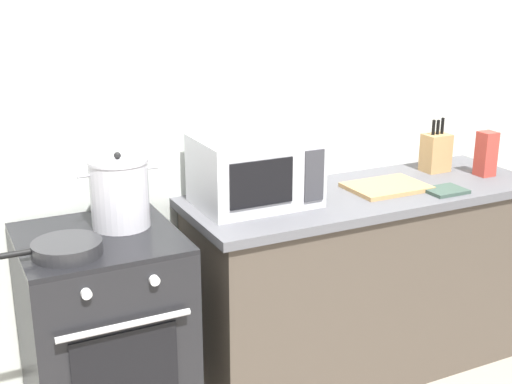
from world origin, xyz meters
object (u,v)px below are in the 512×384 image
(microwave, at_px, (255,170))
(frying_pan, at_px, (65,248))
(knife_block, at_px, (436,152))
(oven_mitt, at_px, (445,191))
(stock_pot, at_px, (120,193))
(pasta_box, at_px, (486,154))
(stove, at_px, (106,343))
(cutting_board, at_px, (387,187))

(microwave, bearing_deg, frying_pan, -165.93)
(knife_block, bearing_deg, oven_mitt, -122.46)
(stock_pot, distance_m, microwave, 0.59)
(frying_pan, height_order, pasta_box, pasta_box)
(stove, bearing_deg, cutting_board, 0.05)
(stove, distance_m, frying_pan, 0.52)
(stove, relative_size, microwave, 1.84)
(stove, height_order, pasta_box, pasta_box)
(frying_pan, bearing_deg, microwave, 14.07)
(cutting_board, height_order, knife_block, knife_block)
(knife_block, bearing_deg, stock_pot, -177.32)
(stock_pot, distance_m, knife_block, 1.64)
(cutting_board, relative_size, oven_mitt, 2.00)
(microwave, height_order, pasta_box, microwave)
(microwave, height_order, cutting_board, microwave)
(pasta_box, bearing_deg, microwave, 174.89)
(frying_pan, distance_m, knife_block, 1.92)
(frying_pan, height_order, oven_mitt, frying_pan)
(cutting_board, height_order, pasta_box, pasta_box)
(stove, xyz_separation_m, cutting_board, (1.35, 0.00, 0.47))
(pasta_box, height_order, oven_mitt, pasta_box)
(stock_pot, xyz_separation_m, microwave, (0.59, 0.01, 0.01))
(oven_mitt, bearing_deg, pasta_box, 19.93)
(stock_pot, bearing_deg, microwave, 1.42)
(stove, relative_size, cutting_board, 2.56)
(microwave, xyz_separation_m, pasta_box, (1.21, -0.11, -0.04))
(pasta_box, bearing_deg, stock_pot, 177.04)
(stove, distance_m, pasta_box, 2.00)
(frying_pan, bearing_deg, stock_pot, 37.59)
(stove, height_order, knife_block, knife_block)
(oven_mitt, bearing_deg, cutting_board, 142.73)
(stove, relative_size, knife_block, 3.40)
(stock_pot, bearing_deg, oven_mitt, -8.78)
(knife_block, height_order, pasta_box, knife_block)
(microwave, relative_size, knife_block, 1.85)
(stock_pot, height_order, pasta_box, stock_pot)
(cutting_board, xyz_separation_m, knife_block, (0.40, 0.14, 0.09))
(microwave, bearing_deg, pasta_box, -5.11)
(stove, xyz_separation_m, oven_mitt, (1.56, -0.16, 0.47))
(microwave, distance_m, cutting_board, 0.66)
(pasta_box, bearing_deg, stove, 179.14)
(frying_pan, relative_size, knife_block, 1.66)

